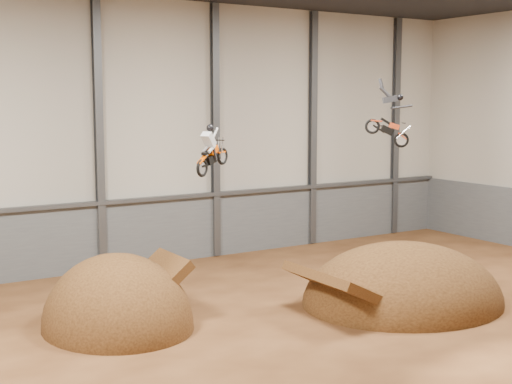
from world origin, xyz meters
TOP-DOWN VIEW (x-y plane):
  - floor at (0.00, 0.00)m, footprint 40.00×40.00m
  - back_wall at (0.00, 15.00)m, footprint 40.00×0.10m
  - lower_band_back at (0.00, 14.90)m, footprint 39.80×0.18m
  - steel_rail at (0.00, 14.75)m, footprint 39.80×0.35m
  - steel_column_2 at (-3.33, 14.80)m, footprint 0.40×0.36m
  - steel_column_3 at (3.33, 14.80)m, footprint 0.40×0.36m
  - steel_column_4 at (10.00, 14.80)m, footprint 0.40×0.36m
  - steel_column_5 at (16.67, 14.80)m, footprint 0.40×0.36m
  - takeoff_ramp at (-5.99, 5.66)m, footprint 5.72×6.60m
  - landing_ramp at (5.73, 2.31)m, footprint 9.06×8.01m
  - fmx_rider_a at (-2.28, 4.65)m, footprint 2.67×1.97m
  - fmx_rider_b at (4.01, 1.83)m, footprint 3.09×2.30m

SIDE VIEW (x-z plane):
  - floor at x=0.00m, z-range 0.00..0.00m
  - takeoff_ramp at x=-5.99m, z-range -2.86..2.86m
  - landing_ramp at x=5.73m, z-range -2.61..2.61m
  - lower_band_back at x=0.00m, z-range 0.00..3.50m
  - steel_rail at x=0.00m, z-range 3.45..3.65m
  - fmx_rider_a at x=-2.28m, z-range 5.77..8.20m
  - back_wall at x=0.00m, z-range 0.00..14.00m
  - steel_column_2 at x=-3.33m, z-range 0.05..13.95m
  - steel_column_3 at x=3.33m, z-range 0.05..13.95m
  - steel_column_4 at x=10.00m, z-range 0.05..13.95m
  - steel_column_5 at x=16.67m, z-range 0.05..13.95m
  - fmx_rider_b at x=4.01m, z-range 6.71..9.73m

